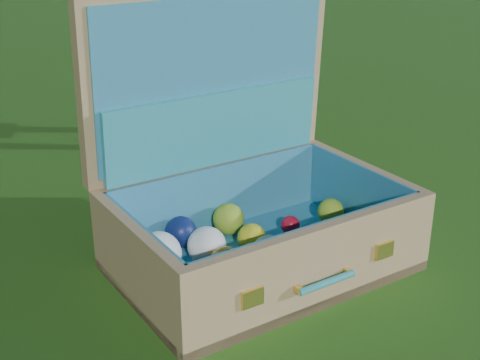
# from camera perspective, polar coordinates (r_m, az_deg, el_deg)

# --- Properties ---
(ground) EXTENTS (60.00, 60.00, 0.00)m
(ground) POSITION_cam_1_polar(r_m,az_deg,el_deg) (1.52, 4.12, -9.16)
(ground) COLOR #215114
(ground) RESTS_ON ground
(suitcase) EXTENTS (0.66, 0.51, 0.63)m
(suitcase) POSITION_cam_1_polar(r_m,az_deg,el_deg) (1.56, 0.04, -0.80)
(suitcase) COLOR tan
(suitcase) RESTS_ON ground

